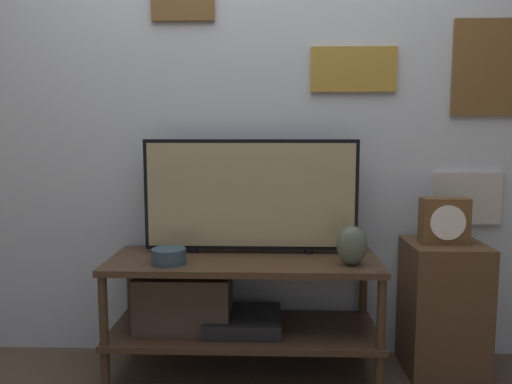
# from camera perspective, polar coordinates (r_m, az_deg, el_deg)

# --- Properties ---
(wall_back) EXTENTS (6.40, 0.08, 2.70)m
(wall_back) POSITION_cam_1_polar(r_m,az_deg,el_deg) (2.63, -0.90, 10.61)
(wall_back) COLOR #B2BCC6
(wall_back) RESTS_ON ground_plane
(media_console) EXTENTS (1.29, 0.49, 0.58)m
(media_console) POSITION_cam_1_polar(r_m,az_deg,el_deg) (2.48, -4.08, -12.37)
(media_console) COLOR #422D1E
(media_console) RESTS_ON ground_plane
(television) EXTENTS (1.05, 0.05, 0.56)m
(television) POSITION_cam_1_polar(r_m,az_deg,el_deg) (2.45, -0.60, -0.35)
(television) COLOR black
(television) RESTS_ON media_console
(vase_wide_bowl) EXTENTS (0.16, 0.16, 0.07)m
(vase_wide_bowl) POSITION_cam_1_polar(r_m,az_deg,el_deg) (2.33, -9.94, -7.23)
(vase_wide_bowl) COLOR #2D4251
(vase_wide_bowl) RESTS_ON media_console
(vase_urn_stoneware) EXTENTS (0.14, 0.10, 0.18)m
(vase_urn_stoneware) POSITION_cam_1_polar(r_m,az_deg,el_deg) (2.30, 10.90, -6.05)
(vase_urn_stoneware) COLOR #4C5647
(vase_urn_stoneware) RESTS_ON media_console
(candle_jar) EXTENTS (0.07, 0.07, 0.09)m
(candle_jar) POSITION_cam_1_polar(r_m,az_deg,el_deg) (2.59, -2.88, -5.45)
(candle_jar) COLOR #C1B29E
(candle_jar) RESTS_ON media_console
(side_table) EXTENTS (0.36, 0.36, 0.65)m
(side_table) POSITION_cam_1_polar(r_m,az_deg,el_deg) (2.68, 20.57, -12.27)
(side_table) COLOR #513823
(side_table) RESTS_ON ground_plane
(mantel_clock) EXTENTS (0.22, 0.11, 0.22)m
(mantel_clock) POSITION_cam_1_polar(r_m,az_deg,el_deg) (2.56, 20.71, -3.10)
(mantel_clock) COLOR brown
(mantel_clock) RESTS_ON side_table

